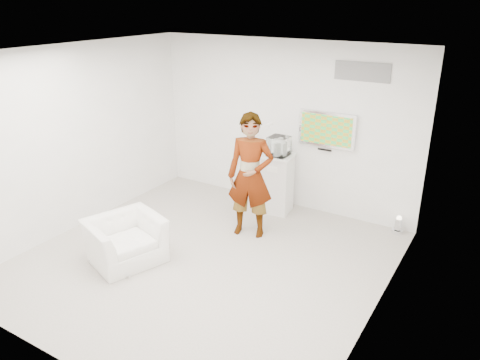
{
  "coord_description": "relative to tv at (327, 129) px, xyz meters",
  "views": [
    {
      "loc": [
        3.59,
        -4.88,
        3.66
      ],
      "look_at": [
        0.25,
        0.6,
        1.13
      ],
      "focal_mm": 35.0,
      "sensor_mm": 36.0,
      "label": 1
    }
  ],
  "objects": [
    {
      "name": "room",
      "position": [
        -0.85,
        -2.45,
        -0.05
      ],
      "size": [
        5.01,
        5.01,
        3.0
      ],
      "color": "#B8B1A8",
      "rests_on": "ground"
    },
    {
      "name": "tv",
      "position": [
        0.0,
        0.0,
        0.0
      ],
      "size": [
        1.0,
        0.08,
        0.6
      ],
      "primitive_type": "cube",
      "color": "silver",
      "rests_on": "room"
    },
    {
      "name": "logo_decal",
      "position": [
        0.5,
        0.04,
        1.0
      ],
      "size": [
        0.9,
        0.02,
        0.3
      ],
      "primitive_type": "cube",
      "color": "slate",
      "rests_on": "room"
    },
    {
      "name": "person",
      "position": [
        -0.71,
        -1.37,
        -0.54
      ],
      "size": [
        0.84,
        0.67,
        2.02
      ],
      "primitive_type": "imported",
      "rotation": [
        0.0,
        0.0,
        0.28
      ],
      "color": "white",
      "rests_on": "room"
    },
    {
      "name": "armchair",
      "position": [
        -1.84,
        -3.05,
        -1.22
      ],
      "size": [
        1.19,
        1.27,
        0.66
      ],
      "primitive_type": "imported",
      "rotation": [
        0.0,
        0.0,
        1.22
      ],
      "color": "white",
      "rests_on": "room"
    },
    {
      "name": "pedestal",
      "position": [
        -0.72,
        -0.37,
        -1.02
      ],
      "size": [
        0.57,
        0.57,
        1.07
      ],
      "primitive_type": "cube",
      "rotation": [
        0.0,
        0.0,
        0.12
      ],
      "color": "silver",
      "rests_on": "room"
    },
    {
      "name": "floor_uplight",
      "position": [
        1.38,
        -0.1,
        -1.4
      ],
      "size": [
        0.2,
        0.2,
        0.3
      ],
      "primitive_type": "cylinder",
      "rotation": [
        0.0,
        0.0,
        0.05
      ],
      "color": "white",
      "rests_on": "room"
    },
    {
      "name": "vitrine",
      "position": [
        -0.72,
        -0.37,
        -0.32
      ],
      "size": [
        0.34,
        0.34,
        0.33
      ],
      "primitive_type": "cube",
      "rotation": [
        0.0,
        0.0,
        -0.01
      ],
      "color": "silver",
      "rests_on": "pedestal"
    },
    {
      "name": "console",
      "position": [
        -0.72,
        -0.37,
        -0.37
      ],
      "size": [
        0.09,
        0.18,
        0.23
      ],
      "primitive_type": "cube",
      "rotation": [
        0.0,
        0.0,
        -0.22
      ],
      "color": "silver",
      "rests_on": "pedestal"
    },
    {
      "name": "wii_remote",
      "position": [
        -0.51,
        -1.15,
        0.27
      ],
      "size": [
        0.05,
        0.15,
        0.04
      ],
      "primitive_type": "cube",
      "rotation": [
        0.0,
        0.0,
        -0.08
      ],
      "color": "silver",
      "rests_on": "person"
    }
  ]
}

